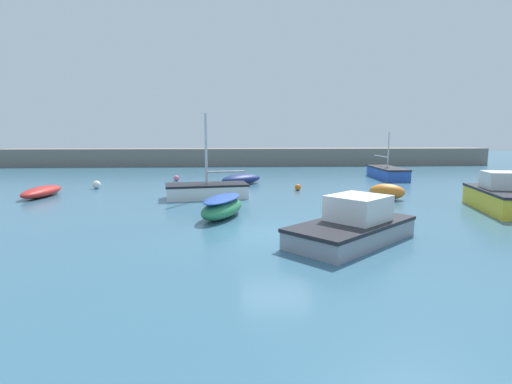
% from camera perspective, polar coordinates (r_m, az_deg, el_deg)
% --- Properties ---
extents(ground_plane, '(120.00, 120.00, 0.20)m').
position_cam_1_polar(ground_plane, '(14.70, 2.82, -6.31)').
color(ground_plane, '#38667F').
extents(harbor_breakwater, '(53.06, 3.24, 1.85)m').
position_cam_1_polar(harbor_breakwater, '(44.49, -1.14, 5.06)').
color(harbor_breakwater, slate).
rests_on(harbor_breakwater, ground_plane).
extents(rowboat_blue_near, '(3.45, 3.10, 0.71)m').
position_cam_1_polar(rowboat_blue_near, '(28.29, -2.11, 1.85)').
color(rowboat_blue_near, navy).
rests_on(rowboat_blue_near, ground_plane).
extents(fishing_dinghy_green, '(2.21, 1.95, 0.85)m').
position_cam_1_polar(fishing_dinghy_green, '(23.06, 18.21, 0.06)').
color(fishing_dinghy_green, orange).
rests_on(fishing_dinghy_green, ground_plane).
extents(rowboat_white_midwater, '(1.54, 3.66, 0.59)m').
position_cam_1_polar(rowboat_white_midwater, '(25.83, -28.28, 0.05)').
color(rowboat_white_midwater, red).
rests_on(rowboat_white_midwater, ground_plane).
extents(motorboat_with_cabin, '(5.15, 4.92, 1.54)m').
position_cam_1_polar(motorboat_with_cabin, '(13.92, 13.76, -4.64)').
color(motorboat_with_cabin, gray).
rests_on(motorboat_with_cabin, ground_plane).
extents(sailboat_twin_hulled, '(1.93, 5.70, 3.65)m').
position_cam_1_polar(sailboat_twin_hulled, '(33.30, 18.24, 2.63)').
color(sailboat_twin_hulled, '#2D56B7').
rests_on(sailboat_twin_hulled, ground_plane).
extents(rowboat_with_red_cover, '(2.39, 3.71, 0.95)m').
position_cam_1_polar(rowboat_with_red_cover, '(17.31, -4.83, -2.09)').
color(rowboat_with_red_cover, '#287A4C').
rests_on(rowboat_with_red_cover, ground_plane).
extents(sailboat_short_mast, '(4.78, 2.66, 4.68)m').
position_cam_1_polar(sailboat_short_mast, '(22.51, -7.03, 0.25)').
color(sailboat_short_mast, white).
rests_on(sailboat_short_mast, ground_plane).
extents(motorboat_grey_hull, '(3.16, 5.21, 1.81)m').
position_cam_1_polar(motorboat_grey_hull, '(21.99, 31.95, -0.62)').
color(motorboat_grey_hull, yellow).
rests_on(motorboat_grey_hull, ground_plane).
extents(mooring_buoy_orange, '(0.40, 0.40, 0.40)m').
position_cam_1_polar(mooring_buoy_orange, '(25.34, 5.99, 0.66)').
color(mooring_buoy_orange, orange).
rests_on(mooring_buoy_orange, ground_plane).
extents(mooring_buoy_pink, '(0.42, 0.42, 0.42)m').
position_cam_1_polar(mooring_buoy_pink, '(30.69, -11.31, 1.95)').
color(mooring_buoy_pink, '#EA668C').
rests_on(mooring_buoy_pink, ground_plane).
extents(mooring_buoy_white, '(0.53, 0.53, 0.53)m').
position_cam_1_polar(mooring_buoy_white, '(27.99, -21.81, 0.98)').
color(mooring_buoy_white, white).
rests_on(mooring_buoy_white, ground_plane).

